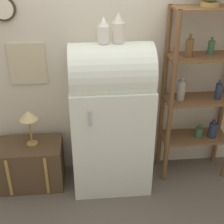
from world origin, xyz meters
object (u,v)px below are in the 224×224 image
at_px(refrigerator, 111,117).
at_px(suitcase_trunk, 31,164).
at_px(vase_left, 104,31).
at_px(desk_lamp, 29,118).
at_px(vase_center, 118,28).

distance_m(refrigerator, suitcase_trunk, 1.00).
distance_m(suitcase_trunk, vase_left, 1.59).
xyz_separation_m(refrigerator, suitcase_trunk, (-0.85, 0.04, -0.54)).
height_order(refrigerator, desk_lamp, refrigerator).
bearing_deg(desk_lamp, suitcase_trunk, -163.15).
height_order(suitcase_trunk, vase_center, vase_center).
height_order(vase_left, vase_center, vase_center).
bearing_deg(vase_center, vase_left, -172.68).
relative_size(vase_left, desk_lamp, 0.61).
bearing_deg(vase_left, refrigerator, 10.85).
distance_m(vase_left, vase_center, 0.13).
bearing_deg(suitcase_trunk, vase_left, -3.66).
distance_m(refrigerator, desk_lamp, 0.80).
relative_size(refrigerator, suitcase_trunk, 2.27).
xyz_separation_m(vase_left, desk_lamp, (-0.74, 0.06, -0.84)).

